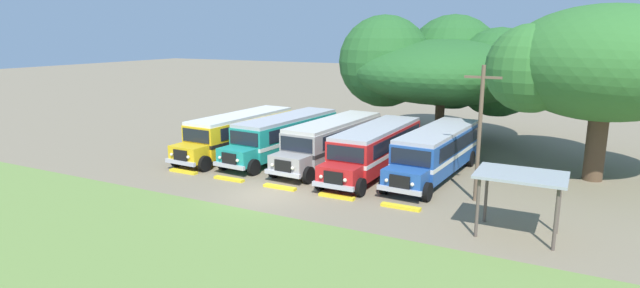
{
  "coord_description": "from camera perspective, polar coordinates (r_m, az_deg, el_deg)",
  "views": [
    {
      "loc": [
        14.56,
        -21.53,
        8.46
      ],
      "look_at": [
        0.0,
        6.17,
        1.6
      ],
      "focal_mm": 28.55,
      "sensor_mm": 36.0,
      "label": 1
    }
  ],
  "objects": [
    {
      "name": "broad_shade_tree",
      "position": [
        42.51,
        13.59,
        8.31
      ],
      "size": [
        15.57,
        14.15,
        10.0
      ],
      "color": "brown",
      "rests_on": "ground_plane"
    },
    {
      "name": "parked_bus_slot_1",
      "position": [
        35.25,
        -3.96,
        1.08
      ],
      "size": [
        3.37,
        10.94,
        2.82
      ],
      "rotation": [
        0.0,
        0.0,
        -1.65
      ],
      "color": "teal",
      "rests_on": "ground_plane"
    },
    {
      "name": "utility_pole",
      "position": [
        26.65,
        17.45,
        1.53
      ],
      "size": [
        1.8,
        0.2,
        6.93
      ],
      "color": "brown",
      "rests_on": "ground_plane"
    },
    {
      "name": "curb_wheelstop_4",
      "position": [
        25.52,
        9.03,
        -6.97
      ],
      "size": [
        2.0,
        0.36,
        0.15
      ],
      "primitive_type": "cube",
      "color": "yellow",
      "rests_on": "ground_plane"
    },
    {
      "name": "parked_bus_slot_4",
      "position": [
        31.24,
        12.97,
        -0.67
      ],
      "size": [
        3.24,
        10.92,
        2.82
      ],
      "rotation": [
        0.0,
        0.0,
        -1.63
      ],
      "color": "#23519E",
      "rests_on": "ground_plane"
    },
    {
      "name": "parked_bus_slot_3",
      "position": [
        31.47,
        6.23,
        -0.34
      ],
      "size": [
        2.79,
        10.85,
        2.82
      ],
      "rotation": [
        0.0,
        0.0,
        -1.58
      ],
      "color": "red",
      "rests_on": "ground_plane"
    },
    {
      "name": "curb_wheelstop_2",
      "position": [
        28.4,
        -4.53,
        -4.85
      ],
      "size": [
        2.0,
        0.36,
        0.15
      ],
      "primitive_type": "cube",
      "color": "yellow",
      "rests_on": "ground_plane"
    },
    {
      "name": "ground_plane",
      "position": [
        27.33,
        -6.06,
        -5.74
      ],
      "size": [
        220.0,
        220.0,
        0.0
      ],
      "primitive_type": "plane",
      "color": "#84755B"
    },
    {
      "name": "parked_bus_slot_0",
      "position": [
        36.52,
        -9.04,
        1.35
      ],
      "size": [
        3.09,
        10.89,
        2.82
      ],
      "rotation": [
        0.0,
        0.0,
        -1.62
      ],
      "color": "yellow",
      "rests_on": "ground_plane"
    },
    {
      "name": "secondary_tree",
      "position": [
        33.8,
        29.35,
        7.89
      ],
      "size": [
        12.12,
        11.9,
        10.23
      ],
      "color": "brown",
      "rests_on": "ground_plane"
    },
    {
      "name": "curb_wheelstop_1",
      "position": [
        30.35,
        -10.16,
        -3.87
      ],
      "size": [
        2.0,
        0.36,
        0.15
      ],
      "primitive_type": "cube",
      "color": "yellow",
      "rests_on": "ground_plane"
    },
    {
      "name": "waiting_shelter",
      "position": [
        22.88,
        21.58,
        -3.75
      ],
      "size": [
        3.6,
        2.6,
        2.72
      ],
      "color": "brown",
      "rests_on": "ground_plane"
    },
    {
      "name": "parked_bus_slot_2",
      "position": [
        33.53,
        1.41,
        0.52
      ],
      "size": [
        3.18,
        10.91,
        2.82
      ],
      "rotation": [
        0.0,
        0.0,
        -1.63
      ],
      "color": "#9E9993",
      "rests_on": "ground_plane"
    },
    {
      "name": "foreground_grass_strip",
      "position": [
        21.58,
        -18.18,
        -11.35
      ],
      "size": [
        80.0,
        11.47,
        0.01
      ],
      "primitive_type": "cube",
      "color": "olive",
      "rests_on": "ground_plane"
    },
    {
      "name": "curb_wheelstop_3",
      "position": [
        26.77,
        1.88,
        -5.89
      ],
      "size": [
        2.0,
        0.36,
        0.15
      ],
      "primitive_type": "cube",
      "color": "yellow",
      "rests_on": "ground_plane"
    },
    {
      "name": "curb_wheelstop_0",
      "position": [
        32.56,
        -15.05,
        -2.99
      ],
      "size": [
        2.0,
        0.36,
        0.15
      ],
      "primitive_type": "cube",
      "color": "yellow",
      "rests_on": "ground_plane"
    }
  ]
}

